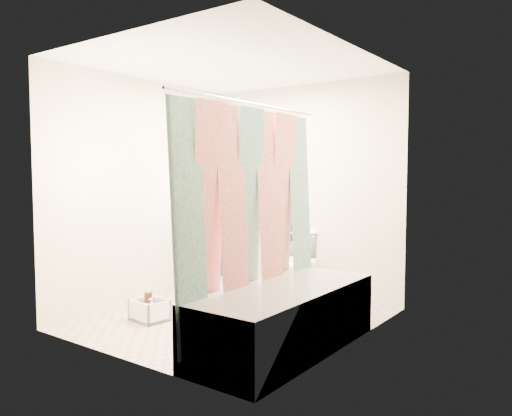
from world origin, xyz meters
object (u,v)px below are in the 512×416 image
Objects in this scene: bathtub at (285,317)px; cleaning_caddy at (150,311)px; toilet at (296,265)px; plumber at (226,229)px.

bathtub is 1.46m from cleaning_caddy.
toilet is 0.48× the size of plumber.
cleaning_caddy is (-0.68, -1.52, -0.29)m from toilet.
plumber reaches higher than bathtub.
plumber is (-0.61, -0.46, 0.41)m from toilet.
bathtub is at bearing 10.51° from cleaning_caddy.
toilet is 1.69m from cleaning_caddy.
bathtub reaches higher than cleaning_caddy.
plumber reaches higher than toilet.
bathtub is at bearing 23.12° from plumber.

